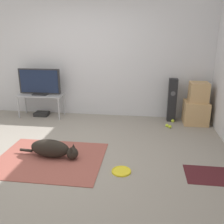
# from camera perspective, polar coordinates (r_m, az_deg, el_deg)

# --- Properties ---
(ground_plane) EXTENTS (12.00, 12.00, 0.00)m
(ground_plane) POSITION_cam_1_polar(r_m,az_deg,el_deg) (3.97, -10.71, -9.85)
(ground_plane) COLOR gray
(wall_back) EXTENTS (8.00, 0.06, 2.55)m
(wall_back) POSITION_cam_1_polar(r_m,az_deg,el_deg) (5.57, -4.70, 12.16)
(wall_back) COLOR silver
(wall_back) RESTS_ON ground_plane
(area_rug) EXTENTS (1.58, 1.26, 0.01)m
(area_rug) POSITION_cam_1_polar(r_m,az_deg,el_deg) (3.92, -13.96, -10.36)
(area_rug) COLOR #934C42
(area_rug) RESTS_ON ground_plane
(dog) EXTENTS (0.95, 0.28, 0.28)m
(dog) POSITION_cam_1_polar(r_m,az_deg,el_deg) (3.90, -13.41, -8.20)
(dog) COLOR black
(dog) RESTS_ON area_rug
(frisbee) EXTENTS (0.27, 0.27, 0.03)m
(frisbee) POSITION_cam_1_polar(r_m,az_deg,el_deg) (3.50, 2.15, -13.34)
(frisbee) COLOR yellow
(frisbee) RESTS_ON ground_plane
(cardboard_box_lower) EXTENTS (0.48, 0.47, 0.47)m
(cardboard_box_lower) POSITION_cam_1_polar(r_m,az_deg,el_deg) (5.43, 18.56, -0.12)
(cardboard_box_lower) COLOR tan
(cardboard_box_lower) RESTS_ON ground_plane
(cardboard_box_upper) EXTENTS (0.37, 0.35, 0.40)m
(cardboard_box_upper) POSITION_cam_1_polar(r_m,az_deg,el_deg) (5.33, 19.22, 4.30)
(cardboard_box_upper) COLOR tan
(cardboard_box_upper) RESTS_ON cardboard_box_lower
(floor_speaker) EXTENTS (0.17, 0.18, 0.91)m
(floor_speaker) POSITION_cam_1_polar(r_m,az_deg,el_deg) (5.40, 13.58, 2.68)
(floor_speaker) COLOR black
(floor_speaker) RESTS_ON ground_plane
(tv_stand) EXTENTS (0.98, 0.41, 0.50)m
(tv_stand) POSITION_cam_1_polar(r_m,az_deg,el_deg) (5.76, -15.97, 3.17)
(tv_stand) COLOR #A8A8AD
(tv_stand) RESTS_ON ground_plane
(tv) EXTENTS (0.93, 0.20, 0.57)m
(tv) POSITION_cam_1_polar(r_m,az_deg,el_deg) (5.69, -16.25, 6.57)
(tv) COLOR #232326
(tv) RESTS_ON tv_stand
(tennis_ball_by_boxes) EXTENTS (0.07, 0.07, 0.07)m
(tennis_ball_by_boxes) POSITION_cam_1_polar(r_m,az_deg,el_deg) (5.42, 13.72, -1.97)
(tennis_ball_by_boxes) COLOR #C6E033
(tennis_ball_by_boxes) RESTS_ON ground_plane
(tennis_ball_near_speaker) EXTENTS (0.07, 0.07, 0.07)m
(tennis_ball_near_speaker) POSITION_cam_1_polar(r_m,az_deg,el_deg) (5.13, 12.44, -3.00)
(tennis_ball_near_speaker) COLOR #C6E033
(tennis_ball_near_speaker) RESTS_ON ground_plane
(tennis_ball_loose_on_carpet) EXTENTS (0.07, 0.07, 0.07)m
(tennis_ball_loose_on_carpet) POSITION_cam_1_polar(r_m,az_deg,el_deg) (5.08, 13.10, -3.27)
(tennis_ball_loose_on_carpet) COLOR #C6E033
(tennis_ball_loose_on_carpet) RESTS_ON ground_plane
(game_console) EXTENTS (0.31, 0.25, 0.08)m
(game_console) POSITION_cam_1_polar(r_m,az_deg,el_deg) (5.91, -15.76, -0.41)
(game_console) COLOR black
(game_console) RESTS_ON ground_plane
(door_mat) EXTENTS (0.59, 0.49, 0.01)m
(door_mat) POSITION_cam_1_polar(r_m,az_deg,el_deg) (3.66, 21.05, -13.31)
(door_mat) COLOR #47191E
(door_mat) RESTS_ON ground_plane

